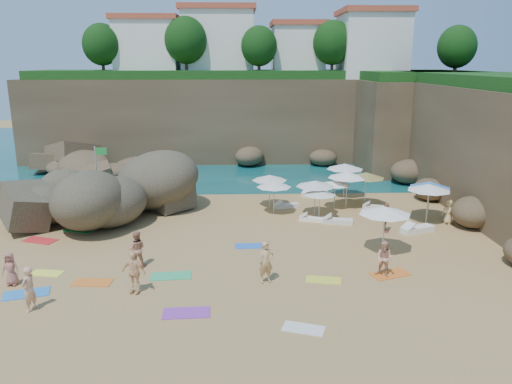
{
  "coord_description": "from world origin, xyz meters",
  "views": [
    {
      "loc": [
        0.97,
        -26.02,
        9.59
      ],
      "look_at": [
        2.0,
        3.0,
        2.0
      ],
      "focal_mm": 35.0,
      "sensor_mm": 36.0,
      "label": 1
    }
  ],
  "objects_px": {
    "parasol_0": "(320,193)",
    "person_stand_6": "(29,289)",
    "person_stand_1": "(137,249)",
    "person_stand_5": "(169,199)",
    "parasol_2": "(345,166)",
    "person_stand_3": "(386,218)",
    "rock_outcrop": "(105,216)",
    "parasol_1": "(270,178)",
    "lounger_0": "(338,221)",
    "person_stand_2": "(186,190)",
    "flag_pole": "(98,169)",
    "person_stand_4": "(449,212)"
  },
  "relations": [
    {
      "from": "parasol_1",
      "to": "rock_outcrop",
      "type": "bearing_deg",
      "value": -171.06
    },
    {
      "from": "rock_outcrop",
      "to": "person_stand_6",
      "type": "height_order",
      "value": "person_stand_6"
    },
    {
      "from": "flag_pole",
      "to": "lounger_0",
      "type": "bearing_deg",
      "value": -14.69
    },
    {
      "from": "parasol_1",
      "to": "person_stand_6",
      "type": "relative_size",
      "value": 1.28
    },
    {
      "from": "person_stand_6",
      "to": "person_stand_5",
      "type": "bearing_deg",
      "value": -177.69
    },
    {
      "from": "parasol_1",
      "to": "person_stand_1",
      "type": "height_order",
      "value": "parasol_1"
    },
    {
      "from": "person_stand_6",
      "to": "flag_pole",
      "type": "bearing_deg",
      "value": -158.65
    },
    {
      "from": "parasol_1",
      "to": "person_stand_5",
      "type": "relative_size",
      "value": 1.64
    },
    {
      "from": "parasol_0",
      "to": "parasol_2",
      "type": "bearing_deg",
      "value": 63.33
    },
    {
      "from": "person_stand_1",
      "to": "person_stand_4",
      "type": "distance_m",
      "value": 18.63
    },
    {
      "from": "person_stand_1",
      "to": "rock_outcrop",
      "type": "bearing_deg",
      "value": -68.77
    },
    {
      "from": "flag_pole",
      "to": "parasol_2",
      "type": "relative_size",
      "value": 1.59
    },
    {
      "from": "parasol_1",
      "to": "lounger_0",
      "type": "bearing_deg",
      "value": -42.74
    },
    {
      "from": "rock_outcrop",
      "to": "person_stand_6",
      "type": "bearing_deg",
      "value": -88.68
    },
    {
      "from": "person_stand_3",
      "to": "person_stand_6",
      "type": "xyz_separation_m",
      "value": [
        -16.8,
        -8.83,
        0.04
      ]
    },
    {
      "from": "parasol_1",
      "to": "lounger_0",
      "type": "height_order",
      "value": "parasol_1"
    },
    {
      "from": "rock_outcrop",
      "to": "person_stand_6",
      "type": "relative_size",
      "value": 4.94
    },
    {
      "from": "rock_outcrop",
      "to": "flag_pole",
      "type": "distance_m",
      "value": 3.46
    },
    {
      "from": "parasol_0",
      "to": "person_stand_6",
      "type": "bearing_deg",
      "value": -139.69
    },
    {
      "from": "lounger_0",
      "to": "person_stand_4",
      "type": "relative_size",
      "value": 1.2
    },
    {
      "from": "lounger_0",
      "to": "person_stand_3",
      "type": "bearing_deg",
      "value": -24.72
    },
    {
      "from": "rock_outcrop",
      "to": "lounger_0",
      "type": "relative_size",
      "value": 5.02
    },
    {
      "from": "parasol_2",
      "to": "lounger_0",
      "type": "bearing_deg",
      "value": -105.03
    },
    {
      "from": "parasol_1",
      "to": "person_stand_1",
      "type": "xyz_separation_m",
      "value": [
        -7.01,
        -9.9,
        -1.17
      ]
    },
    {
      "from": "parasol_2",
      "to": "person_stand_3",
      "type": "distance_m",
      "value": 7.95
    },
    {
      "from": "person_stand_3",
      "to": "person_stand_5",
      "type": "height_order",
      "value": "person_stand_3"
    },
    {
      "from": "person_stand_5",
      "to": "flag_pole",
      "type": "bearing_deg",
      "value": 142.56
    },
    {
      "from": "parasol_0",
      "to": "person_stand_2",
      "type": "xyz_separation_m",
      "value": [
        -8.72,
        4.76,
        -0.95
      ]
    },
    {
      "from": "flag_pole",
      "to": "person_stand_2",
      "type": "distance_m",
      "value": 6.13
    },
    {
      "from": "parasol_1",
      "to": "person_stand_2",
      "type": "bearing_deg",
      "value": 162.27
    },
    {
      "from": "person_stand_2",
      "to": "person_stand_6",
      "type": "height_order",
      "value": "person_stand_6"
    },
    {
      "from": "flag_pole",
      "to": "lounger_0",
      "type": "relative_size",
      "value": 2.31
    },
    {
      "from": "rock_outcrop",
      "to": "parasol_1",
      "type": "distance_m",
      "value": 11.01
    },
    {
      "from": "rock_outcrop",
      "to": "person_stand_3",
      "type": "distance_m",
      "value": 17.51
    },
    {
      "from": "parasol_2",
      "to": "person_stand_6",
      "type": "xyz_separation_m",
      "value": [
        -15.99,
        -16.61,
        -1.37
      ]
    },
    {
      "from": "parasol_0",
      "to": "person_stand_5",
      "type": "bearing_deg",
      "value": 165.36
    },
    {
      "from": "flag_pole",
      "to": "person_stand_2",
      "type": "xyz_separation_m",
      "value": [
        5.64,
        1.48,
        -1.87
      ]
    },
    {
      "from": "lounger_0",
      "to": "person_stand_2",
      "type": "distance_m",
      "value": 11.23
    },
    {
      "from": "person_stand_3",
      "to": "parasol_1",
      "type": "bearing_deg",
      "value": 74.88
    },
    {
      "from": "parasol_1",
      "to": "person_stand_1",
      "type": "relative_size",
      "value": 1.33
    },
    {
      "from": "lounger_0",
      "to": "person_stand_4",
      "type": "bearing_deg",
      "value": 7.55
    },
    {
      "from": "parasol_1",
      "to": "person_stand_3",
      "type": "distance_m",
      "value": 8.45
    },
    {
      "from": "person_stand_3",
      "to": "person_stand_5",
      "type": "xyz_separation_m",
      "value": [
        -13.11,
        4.99,
        -0.16
      ]
    },
    {
      "from": "person_stand_2",
      "to": "person_stand_3",
      "type": "bearing_deg",
      "value": -173.0
    },
    {
      "from": "person_stand_1",
      "to": "person_stand_5",
      "type": "relative_size",
      "value": 1.23
    },
    {
      "from": "rock_outcrop",
      "to": "parasol_0",
      "type": "bearing_deg",
      "value": -5.16
    },
    {
      "from": "person_stand_5",
      "to": "parasol_2",
      "type": "bearing_deg",
      "value": -15.44
    },
    {
      "from": "person_stand_2",
      "to": "person_stand_6",
      "type": "relative_size",
      "value": 0.88
    },
    {
      "from": "rock_outcrop",
      "to": "person_stand_3",
      "type": "relative_size",
      "value": 5.17
    },
    {
      "from": "person_stand_1",
      "to": "person_stand_2",
      "type": "distance_m",
      "value": 11.82
    }
  ]
}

